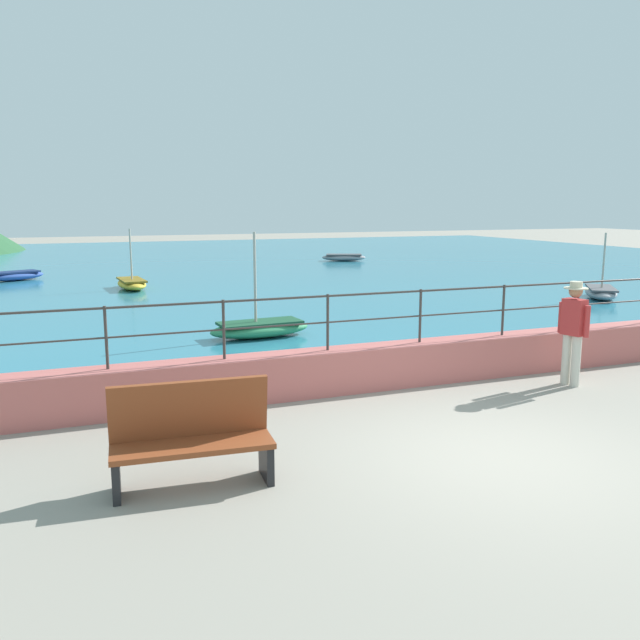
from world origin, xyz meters
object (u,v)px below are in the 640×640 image
at_px(bench_main, 192,435).
at_px(person_walking, 573,328).
at_px(boat_6, 132,283).
at_px(boat_5, 14,276).
at_px(boat_7, 260,328).
at_px(boat_3, 601,292).
at_px(boat_4, 344,257).

relative_size(bench_main, person_walking, 0.99).
xyz_separation_m(bench_main, boat_6, (0.93, 16.85, -0.30)).
distance_m(boat_5, boat_6, 5.98).
bearing_deg(bench_main, boat_5, 98.36).
bearing_deg(bench_main, boat_6, 86.83).
distance_m(bench_main, boat_7, 7.64).
height_order(boat_3, boat_7, boat_7).
relative_size(boat_5, boat_6, 1.04).
xyz_separation_m(boat_5, boat_6, (4.05, -4.39, 0.01)).
bearing_deg(bench_main, person_walking, 13.87).
bearing_deg(boat_3, boat_4, 97.48).
bearing_deg(person_walking, boat_4, 75.77).
bearing_deg(boat_4, boat_6, -145.33).
height_order(boat_4, boat_5, same).
relative_size(bench_main, boat_3, 0.73).
xyz_separation_m(person_walking, boat_5, (-9.73, 19.61, -0.72)).
distance_m(boat_3, boat_4, 15.89).
height_order(bench_main, boat_3, boat_3).
relative_size(person_walking, boat_5, 0.71).
xyz_separation_m(boat_3, boat_6, (-13.63, 7.76, 0.00)).
height_order(bench_main, person_walking, person_walking).
distance_m(boat_4, boat_7, 20.23).
height_order(boat_5, boat_7, boat_7).
distance_m(bench_main, boat_3, 17.17).
xyz_separation_m(bench_main, boat_3, (14.57, 9.09, -0.30)).
distance_m(person_walking, boat_5, 21.90).
bearing_deg(boat_3, boat_7, -170.40).
height_order(person_walking, boat_5, person_walking).
distance_m(boat_5, boat_7, 15.33).
bearing_deg(boat_3, boat_5, 145.51).
bearing_deg(boat_3, bench_main, -148.04).
bearing_deg(boat_5, boat_3, -34.49).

